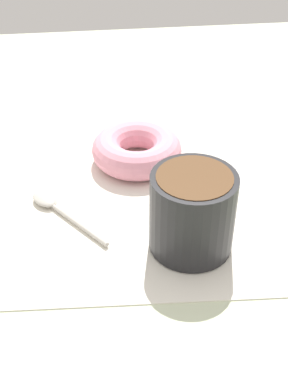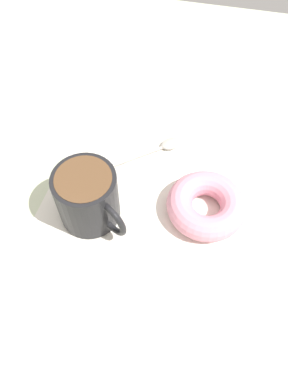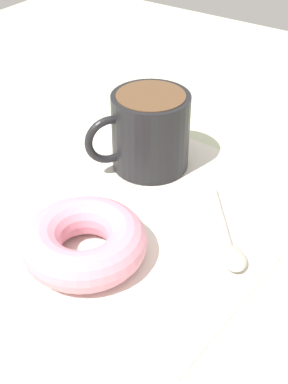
# 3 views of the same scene
# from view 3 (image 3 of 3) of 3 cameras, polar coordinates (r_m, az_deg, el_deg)

# --- Properties ---
(ground_plane) EXTENTS (1.20, 1.20, 0.02)m
(ground_plane) POSITION_cam_3_polar(r_m,az_deg,el_deg) (0.59, -2.04, -1.62)
(ground_plane) COLOR beige
(napkin) EXTENTS (0.32, 0.32, 0.00)m
(napkin) POSITION_cam_3_polar(r_m,az_deg,el_deg) (0.57, -0.00, -1.73)
(napkin) COLOR white
(napkin) RESTS_ON ground_plane
(coffee_cup) EXTENTS (0.11, 0.09, 0.09)m
(coffee_cup) POSITION_cam_3_polar(r_m,az_deg,el_deg) (0.62, 0.54, 6.63)
(coffee_cup) COLOR black
(coffee_cup) RESTS_ON napkin
(donut) EXTENTS (0.12, 0.12, 0.04)m
(donut) POSITION_cam_3_polar(r_m,az_deg,el_deg) (0.50, -6.39, -5.30)
(donut) COLOR pink
(donut) RESTS_ON napkin
(spoon) EXTENTS (0.11, 0.09, 0.01)m
(spoon) POSITION_cam_3_polar(r_m,az_deg,el_deg) (0.53, 9.17, -5.71)
(spoon) COLOR #B7B2A8
(spoon) RESTS_ON napkin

